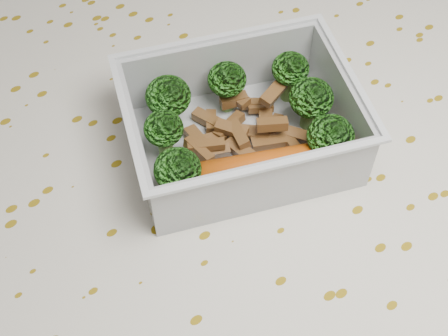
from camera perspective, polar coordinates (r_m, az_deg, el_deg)
dining_table at (r=0.57m, az=-0.80°, el=-7.00°), size 1.40×0.90×0.75m
tablecloth at (r=0.53m, az=-0.86°, el=-4.36°), size 1.46×0.96×0.19m
lunch_container at (r=0.51m, az=1.56°, el=3.48°), size 0.22×0.20×0.06m
broccoli_florets at (r=0.50m, az=1.57°, el=5.00°), size 0.17×0.15×0.05m
meat_pile at (r=0.52m, az=1.75°, el=3.71°), size 0.10×0.09×0.03m
sausage at (r=0.49m, az=3.32°, el=-0.01°), size 0.15×0.08×0.03m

